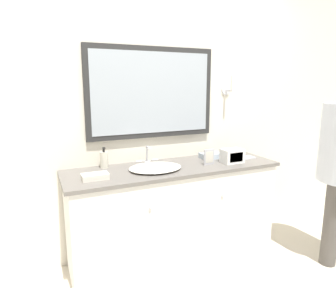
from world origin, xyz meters
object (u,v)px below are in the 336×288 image
soap_bottle (104,160)px  appliance_box (232,156)px  picture_frame (209,157)px  sink_basin (155,167)px

soap_bottle → appliance_box: bearing=-15.6°
soap_bottle → appliance_box: 1.13m
soap_bottle → picture_frame: (0.86, -0.28, -0.00)m
soap_bottle → sink_basin: bearing=-30.7°
sink_basin → appliance_box: bearing=-6.5°
appliance_box → soap_bottle: bearing=164.4°
sink_basin → picture_frame: size_ratio=3.22×
picture_frame → soap_bottle: bearing=162.1°
sink_basin → appliance_box: (0.71, -0.08, 0.04)m
soap_bottle → appliance_box: (1.09, -0.30, -0.01)m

